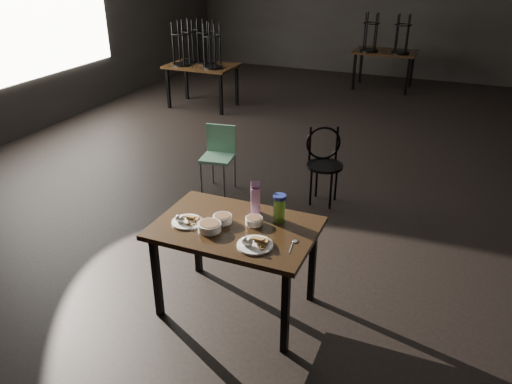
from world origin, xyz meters
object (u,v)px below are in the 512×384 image
at_px(juice_carton, 255,199).
at_px(school_chair, 219,152).
at_px(main_table, 235,235).
at_px(water_bottle, 279,208).
at_px(bentwood_chair, 324,159).

xyz_separation_m(juice_carton, school_chair, (-1.17, 1.70, -0.42)).
bearing_deg(school_chair, main_table, -68.66).
bearing_deg(school_chair, water_bottle, -59.98).
bearing_deg(main_table, juice_carton, 74.95).
distance_m(water_bottle, school_chair, 2.26).
distance_m(bentwood_chair, school_chair, 1.23).
bearing_deg(main_table, school_chair, 119.82).
height_order(main_table, bentwood_chair, bentwood_chair).
bearing_deg(school_chair, juice_carton, -63.86).
bearing_deg(juice_carton, water_bottle, -10.50).
bearing_deg(main_table, water_bottle, 35.89).
relative_size(juice_carton, school_chair, 0.37).
xyz_separation_m(water_bottle, bentwood_chair, (-0.17, 1.90, -0.36)).
relative_size(water_bottle, bentwood_chair, 0.26).
distance_m(juice_carton, bentwood_chair, 1.90).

